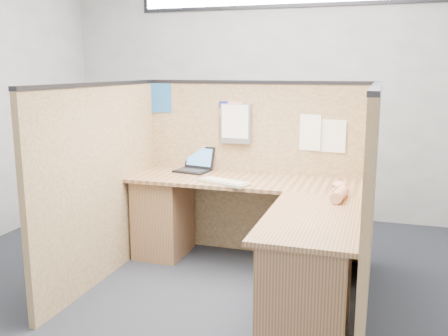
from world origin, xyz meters
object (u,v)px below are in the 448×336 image
(laptop, at_px, (194,165))
(keyboard, at_px, (224,182))
(mouse, at_px, (340,189))
(l_desk, at_px, (255,236))

(laptop, bearing_deg, keyboard, -34.67)
(keyboard, relative_size, mouse, 3.74)
(keyboard, distance_m, mouse, 0.90)
(laptop, bearing_deg, l_desk, -29.45)
(laptop, xyz_separation_m, mouse, (1.31, -0.42, -0.03))
(l_desk, relative_size, mouse, 16.13)
(l_desk, xyz_separation_m, keyboard, (-0.31, 0.19, 0.35))
(l_desk, height_order, laptop, laptop)
(keyboard, bearing_deg, l_desk, -11.81)
(l_desk, relative_size, keyboard, 4.31)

